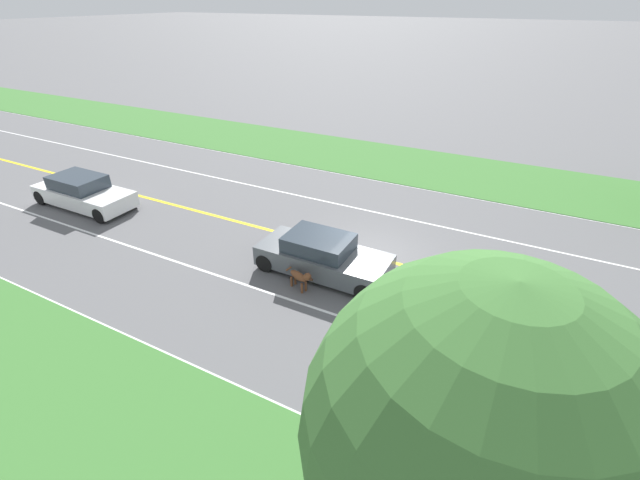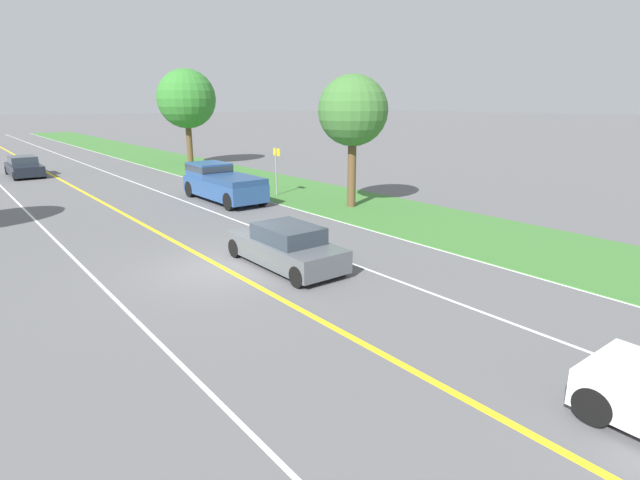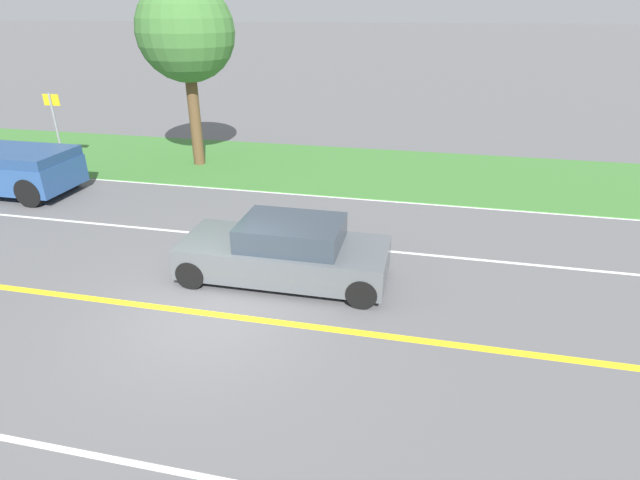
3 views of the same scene
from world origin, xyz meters
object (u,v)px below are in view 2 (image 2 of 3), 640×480
object	(u,v)px
pickup_truck	(221,182)
oncoming_car	(24,167)
ego_car	(286,247)
roadside_tree_right_near	(353,111)
roadside_tree_right_far	(186,99)
street_sign	(276,166)
dog	(319,246)

from	to	relation	value
pickup_truck	oncoming_car	xyz separation A→B (m)	(-6.77, 16.48, -0.31)
ego_car	roadside_tree_right_near	world-z (taller)	roadside_tree_right_near
oncoming_car	pickup_truck	bearing A→B (deg)	112.33
pickup_truck	roadside_tree_right_far	bearing A→B (deg)	71.66
oncoming_car	street_sign	bearing A→B (deg)	120.23
oncoming_car	roadside_tree_right_far	distance (m)	12.77
oncoming_car	street_sign	world-z (taller)	street_sign
ego_car	roadside_tree_right_far	bearing A→B (deg)	72.03
oncoming_car	roadside_tree_right_far	size ratio (longest dim) A/B	0.60
oncoming_car	ego_car	bearing A→B (deg)	96.75
ego_car	pickup_truck	world-z (taller)	pickup_truck
oncoming_car	dog	bearing A→B (deg)	99.16
ego_car	oncoming_car	world-z (taller)	oncoming_car
dog	street_sign	xyz separation A→B (m)	(5.42, 10.77, 1.16)
dog	oncoming_car	size ratio (longest dim) A/B	0.27
roadside_tree_right_far	street_sign	xyz separation A→B (m)	(-1.96, -15.89, -3.58)
ego_car	pickup_truck	bearing A→B (deg)	72.54
pickup_truck	oncoming_car	bearing A→B (deg)	112.33
roadside_tree_right_near	dog	bearing A→B (deg)	-138.63
oncoming_car	street_sign	xyz separation A→B (m)	(9.90, -16.99, 1.01)
roadside_tree_right_near	roadside_tree_right_far	bearing A→B (deg)	87.74
roadside_tree_right_far	oncoming_car	bearing A→B (deg)	174.68
dog	pickup_truck	distance (m)	11.52
roadside_tree_right_near	ego_car	bearing A→B (deg)	-144.07
ego_car	roadside_tree_right_far	world-z (taller)	roadside_tree_right_far
pickup_truck	oncoming_car	distance (m)	17.82
dog	pickup_truck	world-z (taller)	pickup_truck
ego_car	pickup_truck	xyz separation A→B (m)	(3.50, 11.14, 0.32)
pickup_truck	dog	bearing A→B (deg)	-101.48
pickup_truck	roadside_tree_right_near	bearing A→B (deg)	-52.16
pickup_truck	street_sign	bearing A→B (deg)	-9.32
dog	oncoming_car	world-z (taller)	oncoming_car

